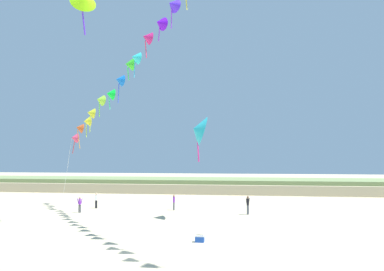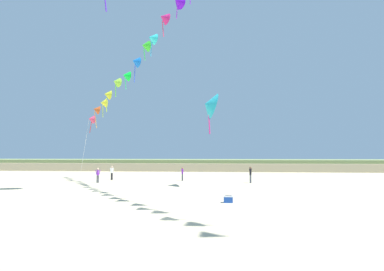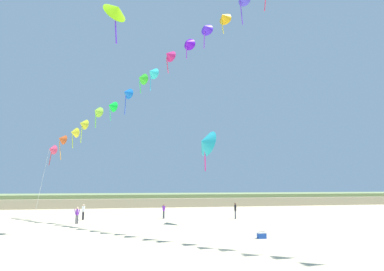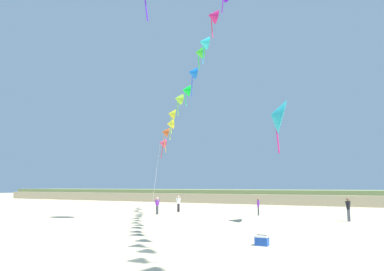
{
  "view_description": "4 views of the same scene",
  "coord_description": "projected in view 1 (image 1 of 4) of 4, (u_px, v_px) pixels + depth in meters",
  "views": [
    {
      "loc": [
        8.13,
        -20.74,
        5.27
      ],
      "look_at": [
        2.56,
        13.85,
        7.25
      ],
      "focal_mm": 38.0,
      "sensor_mm": 36.0,
      "label": 1
    },
    {
      "loc": [
        4.01,
        -14.18,
        3.01
      ],
      "look_at": [
        1.53,
        12.25,
        4.69
      ],
      "focal_mm": 28.0,
      "sensor_mm": 36.0,
      "label": 2
    },
    {
      "loc": [
        -5.21,
        -17.82,
        3.68
      ],
      "look_at": [
        0.37,
        8.49,
        7.53
      ],
      "focal_mm": 32.0,
      "sensor_mm": 36.0,
      "label": 3
    },
    {
      "loc": [
        9.07,
        -10.33,
        2.58
      ],
      "look_at": [
        -1.2,
        9.03,
        5.84
      ],
      "focal_mm": 32.0,
      "sensor_mm": 36.0,
      "label": 4
    }
  ],
  "objects": [
    {
      "name": "beach_cooler",
      "position": [
        200.0,
        239.0,
        25.54
      ],
      "size": [
        0.58,
        0.41,
        0.46
      ],
      "color": "blue",
      "rests_on": "ground"
    },
    {
      "name": "kite_banner_string",
      "position": [
        167.0,
        16.0,
        32.13
      ],
      "size": [
        30.35,
        28.23,
        26.0
      ],
      "color": "#D73F65"
    },
    {
      "name": "person_near_right",
      "position": [
        174.0,
        201.0,
        41.37
      ],
      "size": [
        0.33,
        0.51,
        1.55
      ],
      "color": "#474C56",
      "rests_on": "ground"
    },
    {
      "name": "person_near_left",
      "position": [
        96.0,
        199.0,
        42.97
      ],
      "size": [
        0.35,
        0.54,
        1.63
      ],
      "color": "black",
      "rests_on": "ground"
    },
    {
      "name": "ground_plane",
      "position": [
        103.0,
        258.0,
        21.43
      ],
      "size": [
        240.0,
        240.0,
        0.0
      ],
      "primitive_type": "plane",
      "color": "beige"
    },
    {
      "name": "large_kite_mid_trail",
      "position": [
        198.0,
        130.0,
        35.78
      ],
      "size": [
        2.22,
        2.98,
        4.2
      ],
      "color": "#28BFCE"
    },
    {
      "name": "person_far_left",
      "position": [
        248.0,
        204.0,
        38.17
      ],
      "size": [
        0.38,
        0.56,
        1.73
      ],
      "color": "#474C56",
      "rests_on": "ground"
    },
    {
      "name": "person_mid_center",
      "position": [
        80.0,
        203.0,
        39.5
      ],
      "size": [
        0.55,
        0.21,
        1.57
      ],
      "color": "#474C56",
      "rests_on": "ground"
    },
    {
      "name": "dune_ridge",
      "position": [
        206.0,
        185.0,
        65.12
      ],
      "size": [
        120.0,
        13.24,
        2.03
      ],
      "color": "#BFAE8B",
      "rests_on": "ground"
    }
  ]
}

